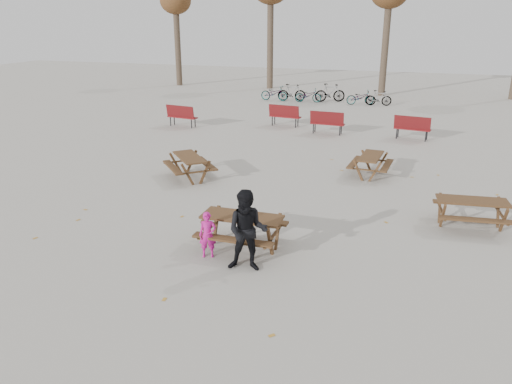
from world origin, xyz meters
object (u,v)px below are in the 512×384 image
(food_tray, at_px, (246,219))
(adult, at_px, (247,231))
(main_picnic_table, at_px, (242,224))
(picnic_table_east, at_px, (471,214))
(picnic_table_north, at_px, (190,167))
(child, at_px, (208,235))
(picnic_table_far, at_px, (370,165))
(soda_bottle, at_px, (247,215))

(food_tray, bearing_deg, adult, -68.92)
(main_picnic_table, bearing_deg, picnic_table_east, 29.85)
(food_tray, distance_m, picnic_table_north, 5.74)
(child, distance_m, picnic_table_far, 7.59)
(food_tray, bearing_deg, picnic_table_north, 127.87)
(main_picnic_table, xyz_separation_m, picnic_table_east, (4.99, 2.86, -0.23))
(picnic_table_far, bearing_deg, picnic_table_north, 115.32)
(main_picnic_table, height_order, picnic_table_north, main_picnic_table)
(food_tray, xyz_separation_m, picnic_table_north, (-3.52, 4.52, -0.43))
(soda_bottle, relative_size, adult, 0.10)
(main_picnic_table, bearing_deg, food_tray, -49.40)
(picnic_table_north, bearing_deg, adult, -6.13)
(main_picnic_table, relative_size, picnic_table_east, 1.08)
(food_tray, xyz_separation_m, adult, (0.29, -0.75, 0.07))
(main_picnic_table, relative_size, adult, 1.04)
(child, distance_m, adult, 1.11)
(soda_bottle, distance_m, picnic_table_north, 5.66)
(food_tray, bearing_deg, soda_bottle, 93.71)
(picnic_table_north, bearing_deg, main_picnic_table, -4.22)
(main_picnic_table, height_order, food_tray, food_tray)
(picnic_table_north, bearing_deg, food_tray, -4.09)
(picnic_table_north, bearing_deg, soda_bottle, -3.50)
(main_picnic_table, xyz_separation_m, picnic_table_far, (2.17, 6.43, -0.25))
(picnic_table_east, relative_size, picnic_table_far, 1.06)
(food_tray, relative_size, adult, 0.10)
(picnic_table_east, bearing_deg, child, -153.88)
(main_picnic_table, relative_size, soda_bottle, 10.59)
(picnic_table_far, bearing_deg, main_picnic_table, 165.80)
(food_tray, distance_m, child, 0.90)
(picnic_table_north, bearing_deg, picnic_table_far, 68.93)
(soda_bottle, bearing_deg, picnic_table_north, 128.46)
(main_picnic_table, height_order, adult, adult)
(soda_bottle, bearing_deg, picnic_table_far, 72.91)
(adult, xyz_separation_m, picnic_table_far, (1.71, 7.37, -0.53))
(main_picnic_table, bearing_deg, child, -130.01)
(soda_bottle, height_order, picnic_table_east, soda_bottle)
(child, xyz_separation_m, picnic_table_north, (-2.79, 4.98, -0.15))
(soda_bottle, bearing_deg, picnic_table_east, 31.50)
(main_picnic_table, distance_m, adult, 1.09)
(child, height_order, picnic_table_north, child)
(food_tray, height_order, soda_bottle, soda_bottle)
(food_tray, relative_size, picnic_table_far, 0.11)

